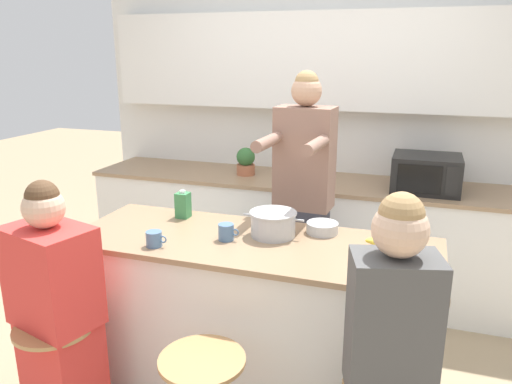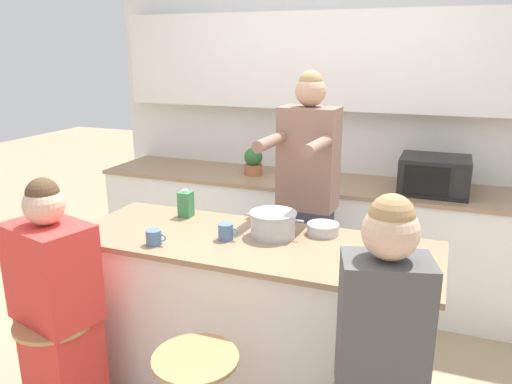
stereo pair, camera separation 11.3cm
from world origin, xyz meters
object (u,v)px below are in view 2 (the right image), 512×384
object	(u,v)px
cooking_pot	(273,224)
potted_plant	(253,161)
banana_bunch	(381,244)
juice_carton	(186,204)
person_cooking	(307,212)
person_seated_near	(379,382)
microwave	(434,175)
person_wrapped_blanket	(57,316)
coffee_cup_far	(154,237)
fruit_bowl	(323,229)
coffee_cup_near	(226,232)
bar_stool_leftmost	(60,370)
kitchen_island	(251,317)

from	to	relation	value
cooking_pot	potted_plant	world-z (taller)	potted_plant
banana_bunch	juice_carton	distance (m)	1.19
person_cooking	cooking_pot	bearing A→B (deg)	-90.34
person_seated_near	microwave	bearing A→B (deg)	71.85
person_wrapped_blanket	potted_plant	xyz separation A→B (m)	(0.26, 2.00, 0.40)
person_wrapped_blanket	person_seated_near	world-z (taller)	person_seated_near
person_seated_near	potted_plant	xyz separation A→B (m)	(-1.31, 2.00, 0.36)
person_cooking	microwave	xyz separation A→B (m)	(0.74, 0.68, 0.15)
cooking_pot	person_cooking	bearing A→B (deg)	86.54
person_cooking	coffee_cup_far	xyz separation A→B (m)	(-0.57, -0.90, 0.07)
banana_bunch	microwave	bearing A→B (deg)	80.63
person_seated_near	coffee_cup_far	size ratio (longest dim) A/B	12.43
fruit_bowl	juice_carton	distance (m)	0.86
person_cooking	coffee_cup_near	distance (m)	0.75
juice_carton	potted_plant	distance (m)	1.16
cooking_pot	banana_bunch	bearing A→B (deg)	2.22
person_wrapped_blanket	coffee_cup_far	world-z (taller)	person_wrapped_blanket
coffee_cup_far	microwave	xyz separation A→B (m)	(1.31, 1.59, 0.08)
bar_stool_leftmost	potted_plant	bearing A→B (deg)	82.86
person_wrapped_blanket	coffee_cup_far	bearing A→B (deg)	61.95
person_cooking	fruit_bowl	bearing A→B (deg)	-60.64
microwave	person_wrapped_blanket	bearing A→B (deg)	-130.33
fruit_bowl	person_seated_near	bearing A→B (deg)	-62.42
person_wrapped_blanket	coffee_cup_near	distance (m)	0.94
person_seated_near	coffee_cup_far	xyz separation A→B (m)	(-1.22, 0.37, 0.29)
kitchen_island	bar_stool_leftmost	xyz separation A→B (m)	(-0.79, -0.64, -0.12)
fruit_bowl	banana_bunch	distance (m)	0.34
cooking_pot	banana_bunch	xyz separation A→B (m)	(0.57, 0.02, -0.04)
cooking_pot	coffee_cup_near	distance (m)	0.26
fruit_bowl	microwave	xyz separation A→B (m)	(0.53, 1.12, 0.10)
coffee_cup_near	banana_bunch	xyz separation A→B (m)	(0.79, 0.16, -0.02)
cooking_pot	coffee_cup_far	distance (m)	0.64
coffee_cup_near	potted_plant	bearing A→B (deg)	105.84
person_wrapped_blanket	microwave	size ratio (longest dim) A/B	2.84
person_seated_near	fruit_bowl	distance (m)	0.99
coffee_cup_far	potted_plant	world-z (taller)	potted_plant
person_seated_near	fruit_bowl	size ratio (longest dim) A/B	8.15
coffee_cup_near	banana_bunch	size ratio (longest dim) A/B	0.63
bar_stool_leftmost	coffee_cup_near	distance (m)	1.09
person_wrapped_blanket	juice_carton	xyz separation A→B (m)	(0.28, 0.84, 0.37)
coffee_cup_near	microwave	bearing A→B (deg)	54.32
bar_stool_leftmost	person_wrapped_blanket	world-z (taller)	person_wrapped_blanket
cooking_pot	potted_plant	distance (m)	1.43
person_seated_near	coffee_cup_near	distance (m)	1.11
fruit_bowl	banana_bunch	size ratio (longest dim) A/B	0.95
person_seated_near	fruit_bowl	xyz separation A→B (m)	(-0.44, 0.84, 0.28)
person_seated_near	banana_bunch	distance (m)	0.79
bar_stool_leftmost	banana_bunch	size ratio (longest dim) A/B	3.39
person_seated_near	microwave	world-z (taller)	person_seated_near
kitchen_island	fruit_bowl	xyz separation A→B (m)	(0.33, 0.23, 0.49)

